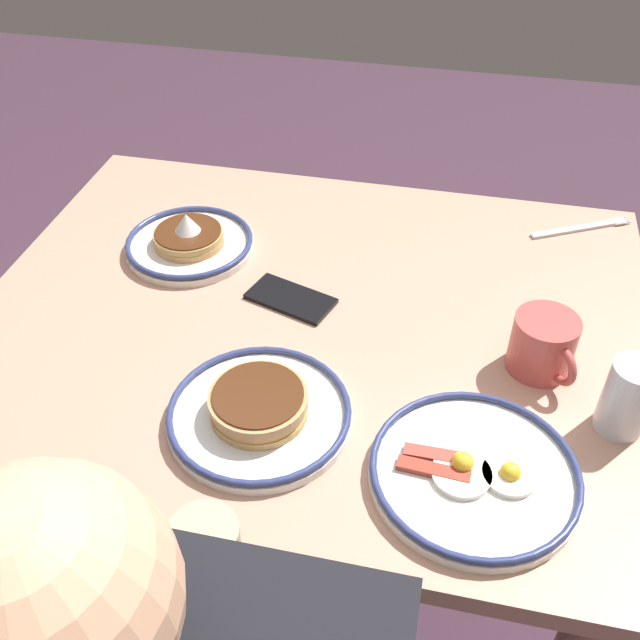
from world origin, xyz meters
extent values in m
plane|color=#412A39|center=(0.00, 0.00, 0.00)|extent=(6.00, 6.00, 0.00)
cube|color=tan|center=(0.00, 0.00, 0.73)|extent=(1.10, 0.88, 0.03)
cylinder|color=#A07761|center=(-0.46, -0.34, 0.36)|extent=(0.05, 0.05, 0.71)
cylinder|color=#A07761|center=(0.46, -0.34, 0.36)|extent=(0.05, 0.05, 0.71)
cylinder|color=#A07761|center=(0.46, 0.34, 0.36)|extent=(0.05, 0.05, 0.71)
cylinder|color=silver|center=(0.26, -0.13, 0.75)|extent=(0.23, 0.23, 0.01)
torus|color=navy|center=(0.26, -0.13, 0.76)|extent=(0.23, 0.23, 0.01)
cylinder|color=tan|center=(0.26, -0.13, 0.76)|extent=(0.13, 0.13, 0.01)
cylinder|color=tan|center=(0.26, -0.13, 0.78)|extent=(0.13, 0.13, 0.01)
cylinder|color=#4C2814|center=(0.26, -0.13, 0.78)|extent=(0.12, 0.12, 0.00)
cone|color=white|center=(0.26, -0.13, 0.80)|extent=(0.05, 0.05, 0.03)
cylinder|color=white|center=(-0.28, 0.27, 0.75)|extent=(0.27, 0.27, 0.01)
torus|color=navy|center=(-0.28, 0.27, 0.76)|extent=(0.27, 0.27, 0.01)
cylinder|color=white|center=(-0.32, 0.27, 0.76)|extent=(0.07, 0.07, 0.01)
sphere|color=yellow|center=(-0.32, 0.27, 0.77)|extent=(0.03, 0.03, 0.03)
cylinder|color=white|center=(-0.26, 0.28, 0.76)|extent=(0.08, 0.08, 0.01)
sphere|color=yellow|center=(-0.26, 0.27, 0.77)|extent=(0.03, 0.03, 0.03)
cube|color=#A73F33|center=(-0.23, 0.26, 0.76)|extent=(0.08, 0.02, 0.01)
cube|color=#9C3426|center=(-0.23, 0.29, 0.76)|extent=(0.10, 0.03, 0.01)
cylinder|color=silver|center=(0.02, 0.24, 0.75)|extent=(0.26, 0.26, 0.01)
torus|color=navy|center=(0.02, 0.24, 0.76)|extent=(0.26, 0.26, 0.01)
cylinder|color=tan|center=(0.02, 0.24, 0.76)|extent=(0.14, 0.14, 0.01)
cylinder|color=#D7994E|center=(0.02, 0.24, 0.78)|extent=(0.13, 0.13, 0.01)
cylinder|color=tan|center=(0.02, 0.24, 0.79)|extent=(0.14, 0.14, 0.01)
cylinder|color=#4C2814|center=(0.02, 0.24, 0.80)|extent=(0.13, 0.13, 0.00)
cylinder|color=#BF4C47|center=(-0.36, 0.04, 0.79)|extent=(0.10, 0.10, 0.09)
torus|color=#BF4C47|center=(-0.39, 0.08, 0.79)|extent=(0.04, 0.06, 0.06)
cylinder|color=brown|center=(-0.36, 0.04, 0.82)|extent=(0.08, 0.08, 0.01)
cylinder|color=silver|center=(-0.47, 0.14, 0.80)|extent=(0.07, 0.07, 0.11)
cylinder|color=black|center=(-0.47, 0.14, 0.78)|extent=(0.06, 0.06, 0.08)
cube|color=black|center=(0.04, -0.03, 0.75)|extent=(0.16, 0.11, 0.01)
cube|color=silver|center=(-0.44, -0.35, 0.75)|extent=(0.18, 0.11, 0.01)
cube|color=silver|center=(-0.52, -0.39, 0.75)|extent=(0.03, 0.02, 0.00)
cube|color=silver|center=(-0.52, -0.39, 0.75)|extent=(0.03, 0.02, 0.00)
cube|color=silver|center=(-0.52, -0.40, 0.75)|extent=(0.03, 0.02, 0.00)
cube|color=silver|center=(-0.52, -0.40, 0.75)|extent=(0.03, 0.02, 0.00)
sphere|color=tan|center=(0.00, 0.70, 1.10)|extent=(0.17, 0.17, 0.17)
cylinder|color=#D1B184|center=(-0.02, 0.52, 0.78)|extent=(0.07, 0.07, 0.26)
camera|label=1|loc=(-0.21, 0.88, 1.51)|focal=40.59mm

